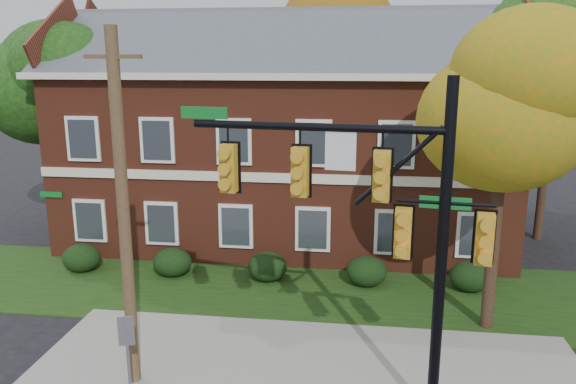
# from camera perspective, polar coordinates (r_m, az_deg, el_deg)

# --- Properties ---
(sidewalk) EXTENTS (14.00, 5.00, 0.08)m
(sidewalk) POSITION_cam_1_polar(r_m,az_deg,el_deg) (14.99, 2.01, -17.46)
(sidewalk) COLOR gray
(sidewalk) RESTS_ON ground
(grass_strip) EXTENTS (30.00, 6.00, 0.04)m
(grass_strip) POSITION_cam_1_polar(r_m,az_deg,el_deg) (19.45, 3.46, -9.99)
(grass_strip) COLOR #193811
(grass_strip) RESTS_ON ground
(apartment_building) EXTENTS (18.80, 8.80, 9.74)m
(apartment_building) POSITION_cam_1_polar(r_m,az_deg,el_deg) (24.14, -0.12, 6.86)
(apartment_building) COLOR maroon
(apartment_building) RESTS_ON ground
(hedge_far_left) EXTENTS (1.40, 1.26, 1.05)m
(hedge_far_left) POSITION_cam_1_polar(r_m,az_deg,el_deg) (22.33, -20.24, -6.30)
(hedge_far_left) COLOR black
(hedge_far_left) RESTS_ON ground
(hedge_left) EXTENTS (1.40, 1.26, 1.05)m
(hedge_left) POSITION_cam_1_polar(r_m,az_deg,el_deg) (20.96, -11.66, -7.00)
(hedge_left) COLOR black
(hedge_left) RESTS_ON ground
(hedge_center) EXTENTS (1.40, 1.26, 1.05)m
(hedge_center) POSITION_cam_1_polar(r_m,az_deg,el_deg) (20.12, -2.12, -7.60)
(hedge_center) COLOR black
(hedge_center) RESTS_ON ground
(hedge_right) EXTENTS (1.40, 1.26, 1.05)m
(hedge_right) POSITION_cam_1_polar(r_m,az_deg,el_deg) (19.87, 7.98, -8.00)
(hedge_right) COLOR black
(hedge_right) RESTS_ON ground
(hedge_far_right) EXTENTS (1.40, 1.26, 1.05)m
(hedge_far_right) POSITION_cam_1_polar(r_m,az_deg,el_deg) (20.24, 18.04, -8.16)
(hedge_far_right) COLOR black
(hedge_far_right) RESTS_ON ground
(tree_near_right) EXTENTS (4.50, 4.25, 8.58)m
(tree_near_right) POSITION_cam_1_polar(r_m,az_deg,el_deg) (16.24, 22.17, 8.68)
(tree_near_right) COLOR black
(tree_near_right) RESTS_ON ground
(tree_left_rear) EXTENTS (5.40, 5.10, 8.88)m
(tree_left_rear) POSITION_cam_1_polar(r_m,az_deg,el_deg) (26.10, -22.52, 10.08)
(tree_left_rear) COLOR black
(tree_left_rear) RESTS_ON ground
(tree_right_rear) EXTENTS (6.30, 5.95, 10.62)m
(tree_right_rear) POSITION_cam_1_polar(r_m,az_deg,el_deg) (25.95, 26.48, 12.89)
(tree_right_rear) COLOR black
(tree_right_rear) RESTS_ON ground
(tree_far_rear) EXTENTS (6.84, 6.46, 11.52)m
(tree_far_rear) POSITION_cam_1_polar(r_m,az_deg,el_deg) (31.69, 4.32, 15.35)
(tree_far_rear) COLOR black
(tree_far_rear) RESTS_ON ground
(traffic_signal) EXTENTS (6.62, 1.05, 7.43)m
(traffic_signal) POSITION_cam_1_polar(r_m,az_deg,el_deg) (11.70, 9.04, -2.23)
(traffic_signal) COLOR gray
(traffic_signal) RESTS_ON ground
(utility_pole) EXTENTS (1.31, 0.29, 8.43)m
(utility_pole) POSITION_cam_1_polar(r_m,az_deg,el_deg) (13.32, -16.35, -2.19)
(utility_pole) COLOR #4F3625
(utility_pole) RESTS_ON ground
(sign_post) EXTENTS (0.34, 0.14, 2.38)m
(sign_post) POSITION_cam_1_polar(r_m,az_deg,el_deg) (13.04, -15.99, -15.11)
(sign_post) COLOR slate
(sign_post) RESTS_ON ground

